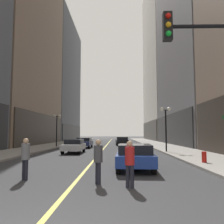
{
  "coord_description": "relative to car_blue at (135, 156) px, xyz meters",
  "views": [
    {
      "loc": [
        1.62,
        -4.16,
        1.91
      ],
      "look_at": [
        0.8,
        36.48,
        5.57
      ],
      "focal_mm": 37.61,
      "sensor_mm": 36.0,
      "label": 1
    }
  ],
  "objects": [
    {
      "name": "car_silver",
      "position": [
        -5.09,
        10.2,
        -0.0
      ],
      "size": [
        1.76,
        4.19,
        1.32
      ],
      "color": "#B7B7BC",
      "rests_on": "ground"
    },
    {
      "name": "fire_hydrant_right",
      "position": [
        4.32,
        1.9,
        -0.32
      ],
      "size": [
        0.28,
        0.28,
        0.8
      ],
      "primitive_type": "cylinder",
      "color": "red",
      "rests_on": "ground"
    },
    {
      "name": "street_lamp_right_mid",
      "position": [
        3.82,
        10.35,
        2.54
      ],
      "size": [
        1.06,
        0.36,
        4.43
      ],
      "color": "black",
      "rests_on": "ground"
    },
    {
      "name": "sidewalk_right",
      "position": [
        5.67,
        26.61,
        -0.64
      ],
      "size": [
        4.5,
        78.0,
        0.15
      ],
      "primitive_type": "cube",
      "color": "#9E9991",
      "rests_on": "ground"
    },
    {
      "name": "lane_centre_stripe",
      "position": [
        -2.58,
        26.61,
        -0.71
      ],
      "size": [
        0.16,
        70.0,
        0.01
      ],
      "primitive_type": "cube",
      "color": "#E5D64C",
      "rests_on": "ground"
    },
    {
      "name": "pedestrian_in_red_jacket",
      "position": [
        -0.5,
        -4.13,
        0.23
      ],
      "size": [
        0.43,
        0.43,
        1.64
      ],
      "color": "black",
      "rests_on": "ground"
    },
    {
      "name": "pedestrian_with_orange_bag",
      "position": [
        -1.66,
        -3.53,
        0.25
      ],
      "size": [
        0.47,
        0.47,
        1.67
      ],
      "color": "black",
      "rests_on": "ground"
    },
    {
      "name": "street_lamp_left_far",
      "position": [
        -8.98,
        18.68,
        2.54
      ],
      "size": [
        1.06,
        0.36,
        4.43
      ],
      "color": "black",
      "rests_on": "ground"
    },
    {
      "name": "building_left_far",
      "position": [
        -18.18,
        51.61,
        15.74
      ],
      "size": [
        10.42,
        26.0,
        33.08
      ],
      "color": "slate",
      "rests_on": "ground"
    },
    {
      "name": "car_blue",
      "position": [
        0.0,
        0.0,
        0.0
      ],
      "size": [
        2.08,
        4.21,
        1.32
      ],
      "color": "navy",
      "rests_on": "ground"
    },
    {
      "name": "car_navy",
      "position": [
        -5.24,
        18.35,
        0.0
      ],
      "size": [
        1.92,
        4.54,
        1.32
      ],
      "color": "#141E4C",
      "rests_on": "ground"
    },
    {
      "name": "sidewalk_left",
      "position": [
        -10.83,
        26.61,
        -0.64
      ],
      "size": [
        4.5,
        78.0,
        0.15
      ],
      "primitive_type": "cube",
      "color": "#9E9991",
      "rests_on": "ground"
    },
    {
      "name": "ground_plane",
      "position": [
        -2.58,
        26.61,
        -0.72
      ],
      "size": [
        200.0,
        200.0,
        0.0
      ],
      "primitive_type": "plane",
      "color": "#38383A"
    },
    {
      "name": "car_black",
      "position": [
        -0.13,
        24.77,
        0.0
      ],
      "size": [
        2.08,
        4.44,
        1.32
      ],
      "color": "black",
      "rests_on": "ground"
    },
    {
      "name": "building_right_far",
      "position": [
        14.45,
        51.61,
        22.08
      ],
      "size": [
        13.26,
        26.0,
        45.76
      ],
      "color": "#A8A399",
      "rests_on": "ground"
    },
    {
      "name": "pedestrian_in_grey_suit",
      "position": [
        -4.71,
        -2.87,
        0.27
      ],
      "size": [
        0.47,
        0.47,
        1.7
      ],
      "color": "black",
      "rests_on": "ground"
    }
  ]
}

